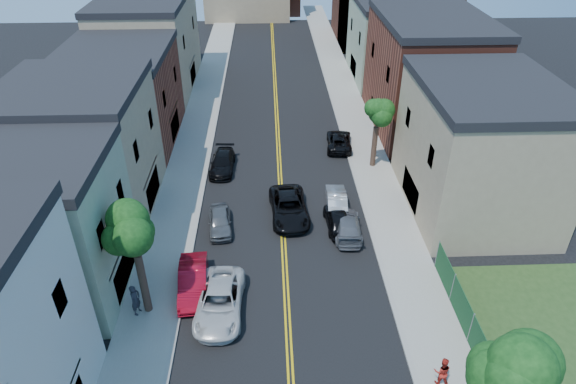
{
  "coord_description": "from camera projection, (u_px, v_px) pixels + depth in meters",
  "views": [
    {
      "loc": [
        -0.79,
        -6.7,
        21.21
      ],
      "look_at": [
        0.44,
        23.15,
        2.0
      ],
      "focal_mm": 31.2,
      "sensor_mm": 36.0,
      "label": 1
    }
  ],
  "objects": [
    {
      "name": "bldg_left_tan_far",
      "position": [
        150.0,
        45.0,
        56.1
      ],
      "size": [
        9.0,
        16.0,
        9.5
      ],
      "primitive_type": "cube",
      "color": "#998466",
      "rests_on": "ground"
    },
    {
      "name": "white_pickup",
      "position": [
        220.0,
        302.0,
        28.18
      ],
      "size": [
        2.76,
        5.62,
        1.54
      ],
      "primitive_type": "imported",
      "rotation": [
        0.0,
        0.0,
        -0.04
      ],
      "color": "silver",
      "rests_on": "ground"
    },
    {
      "name": "curb_left",
      "position": [
        216.0,
        119.0,
        50.49
      ],
      "size": [
        0.3,
        100.0,
        0.15
      ],
      "primitive_type": "cube",
      "color": "gray",
      "rests_on": "ground"
    },
    {
      "name": "red_sedan",
      "position": [
        193.0,
        281.0,
        29.59
      ],
      "size": [
        2.02,
        4.79,
        1.54
      ],
      "primitive_type": "imported",
      "rotation": [
        0.0,
        0.0,
        0.08
      ],
      "color": "#A90B1D",
      "rests_on": "ground"
    },
    {
      "name": "silver_car_right",
      "position": [
        336.0,
        199.0,
        37.17
      ],
      "size": [
        1.62,
        4.14,
        1.34
      ],
      "primitive_type": "imported",
      "rotation": [
        0.0,
        0.0,
        3.09
      ],
      "color": "#AAADB2",
      "rests_on": "ground"
    },
    {
      "name": "grey_car_left",
      "position": [
        220.0,
        221.0,
        34.83
      ],
      "size": [
        1.97,
        4.03,
        1.32
      ],
      "primitive_type": "imported",
      "rotation": [
        0.0,
        0.0,
        0.11
      ],
      "color": "#515458",
      "rests_on": "ground"
    },
    {
      "name": "curb_right",
      "position": [
        337.0,
        117.0,
        50.92
      ],
      "size": [
        0.3,
        100.0,
        0.15
      ],
      "primitive_type": "cube",
      "color": "gray",
      "rests_on": "ground"
    },
    {
      "name": "sidewalk_right",
      "position": [
        354.0,
        117.0,
        50.98
      ],
      "size": [
        3.2,
        100.0,
        0.15
      ],
      "primitive_type": "cube",
      "color": "gray",
      "rests_on": "ground"
    },
    {
      "name": "bldg_right_tan",
      "position": [
        479.0,
        152.0,
        35.35
      ],
      "size": [
        9.0,
        12.0,
        9.0
      ],
      "primitive_type": "cube",
      "color": "#998466",
      "rests_on": "ground"
    },
    {
      "name": "bldg_left_tan_near",
      "position": [
        82.0,
        153.0,
        35.22
      ],
      "size": [
        9.0,
        10.0,
        9.0
      ],
      "primitive_type": "cube",
      "color": "#998466",
      "rests_on": "ground"
    },
    {
      "name": "sidewalk_left",
      "position": [
        199.0,
        120.0,
        50.43
      ],
      "size": [
        3.2,
        100.0,
        0.15
      ],
      "primitive_type": "cube",
      "color": "gray",
      "rests_on": "ground"
    },
    {
      "name": "dark_car_right_far",
      "position": [
        339.0,
        141.0,
        45.26
      ],
      "size": [
        2.58,
        4.85,
        1.3
      ],
      "primitive_type": "imported",
      "rotation": [
        0.0,
        0.0,
        3.05
      ],
      "color": "black",
      "rests_on": "ground"
    },
    {
      "name": "bldg_left_palegrn",
      "position": [
        34.0,
        233.0,
        27.79
      ],
      "size": [
        9.0,
        8.0,
        8.5
      ],
      "primitive_type": "cube",
      "color": "gray",
      "rests_on": "ground"
    },
    {
      "name": "bldg_right_brick",
      "position": [
        426.0,
        76.0,
        46.85
      ],
      "size": [
        9.0,
        14.0,
        10.0
      ],
      "primitive_type": "cube",
      "color": "brown",
      "rests_on": "ground"
    },
    {
      "name": "fence_right",
      "position": [
        481.0,
        351.0,
        24.85
      ],
      "size": [
        0.04,
        15.0,
        1.9
      ],
      "primitive_type": "cube",
      "color": "#143F1E",
      "rests_on": "sidewalk_right"
    },
    {
      "name": "pedestrian_left",
      "position": [
        135.0,
        300.0,
        27.79
      ],
      "size": [
        0.68,
        0.83,
        1.96
      ],
      "primitive_type": "imported",
      "rotation": [
        0.0,
        0.0,
        1.23
      ],
      "color": "#2A2A32",
      "rests_on": "sidewalk_left"
    },
    {
      "name": "bldg_right_palegrn",
      "position": [
        393.0,
        42.0,
        59.02
      ],
      "size": [
        9.0,
        12.0,
        8.5
      ],
      "primitive_type": "cube",
      "color": "gray",
      "rests_on": "ground"
    },
    {
      "name": "black_car_left",
      "position": [
        222.0,
        163.0,
        41.79
      ],
      "size": [
        2.11,
        4.74,
        1.35
      ],
      "primitive_type": "imported",
      "rotation": [
        0.0,
        0.0,
        -0.05
      ],
      "color": "black",
      "rests_on": "ground"
    },
    {
      "name": "tree_left_mid",
      "position": [
        130.0,
        217.0,
        25.07
      ],
      "size": [
        5.2,
        5.2,
        9.29
      ],
      "color": "#312018",
      "rests_on": "sidewalk_left"
    },
    {
      "name": "black_car_right",
      "position": [
        338.0,
        219.0,
        34.96
      ],
      "size": [
        1.88,
        4.19,
        1.4
      ],
      "primitive_type": "imported",
      "rotation": [
        0.0,
        0.0,
        3.2
      ],
      "color": "black",
      "rests_on": "ground"
    },
    {
      "name": "pedestrian_right",
      "position": [
        442.0,
        371.0,
        23.98
      ],
      "size": [
        0.93,
        0.79,
        1.69
      ],
      "primitive_type": "imported",
      "rotation": [
        0.0,
        0.0,
        2.94
      ],
      "color": "#AE231A",
      "rests_on": "sidewalk_right"
    },
    {
      "name": "black_suv_lane",
      "position": [
        289.0,
        207.0,
        36.05
      ],
      "size": [
        2.95,
        5.77,
        1.56
      ],
      "primitive_type": "imported",
      "rotation": [
        0.0,
        0.0,
        0.07
      ],
      "color": "black",
      "rests_on": "ground"
    },
    {
      "name": "tree_right_corner",
      "position": [
        533.0,
        361.0,
        16.82
      ],
      "size": [
        5.8,
        5.8,
        10.35
      ],
      "color": "#312018",
      "rests_on": "sidewalk_right"
    },
    {
      "name": "tree_right_far",
      "position": [
        379.0,
        103.0,
        39.51
      ],
      "size": [
        4.4,
        4.4,
        8.03
      ],
      "color": "#312018",
      "rests_on": "sidewalk_right"
    },
    {
      "name": "grey_car_right",
      "position": [
        347.0,
        225.0,
        34.43
      ],
      "size": [
        2.08,
        4.65,
        1.32
      ],
      "primitive_type": "imported",
      "rotation": [
        0.0,
        0.0,
        3.09
      ],
      "color": "#5C5E64",
      "rests_on": "ground"
    },
    {
      "name": "bldg_left_brick",
      "position": [
        121.0,
        99.0,
        44.74
      ],
      "size": [
        9.0,
        12.0,
        8.0
      ],
      "primitive_type": "cube",
      "color": "brown",
      "rests_on": "ground"
    }
  ]
}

